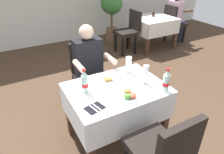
{
  "coord_description": "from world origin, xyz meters",
  "views": [
    {
      "loc": [
        -0.91,
        -1.44,
        1.95
      ],
      "look_at": [
        0.03,
        0.27,
        0.82
      ],
      "focal_mm": 32.67,
      "sensor_mm": 36.0,
      "label": 1
    }
  ],
  "objects_px": {
    "cola_bottle_secondary": "(85,82)",
    "beer_glass_middle": "(129,65)",
    "napkin_cutlery_set": "(95,108)",
    "background_patron": "(176,15)",
    "plate_near_camera": "(128,95)",
    "background_chair_right": "(174,22)",
    "background_table_tumbler": "(153,14)",
    "plate_far_diner": "(109,80)",
    "beer_glass_left": "(146,74)",
    "chair_far_diner_seat": "(89,73)",
    "chair_near_camera_side": "(162,150)",
    "main_dining_table": "(116,101)",
    "background_chair_left": "(129,29)",
    "seated_diner_far": "(90,66)",
    "potted_plant_corner": "(112,9)",
    "cola_bottle_primary": "(166,81)",
    "background_dining_table": "(153,25)"
  },
  "relations": [
    {
      "from": "beer_glass_middle",
      "to": "cola_bottle_secondary",
      "type": "distance_m",
      "value": 0.64
    },
    {
      "from": "plate_near_camera",
      "to": "background_dining_table",
      "type": "xyz_separation_m",
      "value": [
        2.31,
        2.47,
        -0.2
      ]
    },
    {
      "from": "plate_far_diner",
      "to": "beer_glass_middle",
      "type": "xyz_separation_m",
      "value": [
        0.31,
        0.07,
        0.09
      ]
    },
    {
      "from": "beer_glass_left",
      "to": "napkin_cutlery_set",
      "type": "height_order",
      "value": "beer_glass_left"
    },
    {
      "from": "cola_bottle_secondary",
      "to": "background_chair_left",
      "type": "height_order",
      "value": "cola_bottle_secondary"
    },
    {
      "from": "beer_glass_middle",
      "to": "background_chair_left",
      "type": "height_order",
      "value": "background_chair_left"
    },
    {
      "from": "background_patron",
      "to": "napkin_cutlery_set",
      "type": "bearing_deg",
      "value": -144.13
    },
    {
      "from": "seated_diner_far",
      "to": "background_chair_right",
      "type": "bearing_deg",
      "value": 27.64
    },
    {
      "from": "plate_far_diner",
      "to": "beer_glass_left",
      "type": "distance_m",
      "value": 0.42
    },
    {
      "from": "cola_bottle_primary",
      "to": "background_table_tumbler",
      "type": "relative_size",
      "value": 2.39
    },
    {
      "from": "seated_diner_far",
      "to": "plate_near_camera",
      "type": "height_order",
      "value": "seated_diner_far"
    },
    {
      "from": "background_chair_right",
      "to": "chair_far_diner_seat",
      "type": "bearing_deg",
      "value": -153.81
    },
    {
      "from": "beer_glass_middle",
      "to": "background_patron",
      "type": "height_order",
      "value": "background_patron"
    },
    {
      "from": "plate_far_diner",
      "to": "beer_glass_middle",
      "type": "bearing_deg",
      "value": 12.7
    },
    {
      "from": "background_table_tumbler",
      "to": "chair_near_camera_side",
      "type": "bearing_deg",
      "value": -127.38
    },
    {
      "from": "napkin_cutlery_set",
      "to": "cola_bottle_primary",
      "type": "bearing_deg",
      "value": -6.46
    },
    {
      "from": "seated_diner_far",
      "to": "beer_glass_left",
      "type": "height_order",
      "value": "seated_diner_far"
    },
    {
      "from": "background_dining_table",
      "to": "beer_glass_middle",
      "type": "bearing_deg",
      "value": -134.89
    },
    {
      "from": "plate_far_diner",
      "to": "napkin_cutlery_set",
      "type": "distance_m",
      "value": 0.5
    },
    {
      "from": "plate_near_camera",
      "to": "cola_bottle_secondary",
      "type": "height_order",
      "value": "cola_bottle_secondary"
    },
    {
      "from": "background_patron",
      "to": "chair_near_camera_side",
      "type": "bearing_deg",
      "value": -135.23
    },
    {
      "from": "plate_far_diner",
      "to": "cola_bottle_secondary",
      "type": "xyz_separation_m",
      "value": [
        -0.32,
        -0.08,
        0.1
      ]
    },
    {
      "from": "main_dining_table",
      "to": "background_table_tumbler",
      "type": "height_order",
      "value": "background_table_tumbler"
    },
    {
      "from": "napkin_cutlery_set",
      "to": "background_patron",
      "type": "height_order",
      "value": "background_patron"
    },
    {
      "from": "main_dining_table",
      "to": "cola_bottle_secondary",
      "type": "height_order",
      "value": "cola_bottle_secondary"
    },
    {
      "from": "seated_diner_far",
      "to": "plate_far_diner",
      "type": "xyz_separation_m",
      "value": [
        0.01,
        -0.52,
        0.05
      ]
    },
    {
      "from": "napkin_cutlery_set",
      "to": "background_dining_table",
      "type": "xyz_separation_m",
      "value": [
        2.68,
        2.48,
        -0.19
      ]
    },
    {
      "from": "seated_diner_far",
      "to": "napkin_cutlery_set",
      "type": "height_order",
      "value": "seated_diner_far"
    },
    {
      "from": "background_dining_table",
      "to": "cola_bottle_secondary",
      "type": "bearing_deg",
      "value": -140.57
    },
    {
      "from": "chair_near_camera_side",
      "to": "background_patron",
      "type": "distance_m",
      "value": 4.32
    },
    {
      "from": "potted_plant_corner",
      "to": "plate_far_diner",
      "type": "bearing_deg",
      "value": -119.26
    },
    {
      "from": "potted_plant_corner",
      "to": "background_patron",
      "type": "bearing_deg",
      "value": -27.09
    },
    {
      "from": "napkin_cutlery_set",
      "to": "background_chair_left",
      "type": "xyz_separation_m",
      "value": [
        1.99,
        2.48,
        -0.2
      ]
    },
    {
      "from": "seated_diner_far",
      "to": "background_dining_table",
      "type": "bearing_deg",
      "value": 34.12
    },
    {
      "from": "beer_glass_middle",
      "to": "seated_diner_far",
      "type": "bearing_deg",
      "value": 125.67
    },
    {
      "from": "cola_bottle_secondary",
      "to": "beer_glass_middle",
      "type": "bearing_deg",
      "value": 13.15
    },
    {
      "from": "plate_far_diner",
      "to": "cola_bottle_secondary",
      "type": "height_order",
      "value": "cola_bottle_secondary"
    },
    {
      "from": "background_chair_right",
      "to": "background_table_tumbler",
      "type": "relative_size",
      "value": 8.82
    },
    {
      "from": "potted_plant_corner",
      "to": "main_dining_table",
      "type": "bearing_deg",
      "value": -117.78
    },
    {
      "from": "plate_near_camera",
      "to": "beer_glass_middle",
      "type": "xyz_separation_m",
      "value": [
        0.28,
        0.43,
        0.09
      ]
    },
    {
      "from": "cola_bottle_secondary",
      "to": "seated_diner_far",
      "type": "bearing_deg",
      "value": 62.62
    },
    {
      "from": "plate_far_diner",
      "to": "napkin_cutlery_set",
      "type": "bearing_deg",
      "value": -133.08
    },
    {
      "from": "beer_glass_middle",
      "to": "background_patron",
      "type": "relative_size",
      "value": 0.16
    },
    {
      "from": "main_dining_table",
      "to": "background_chair_right",
      "type": "relative_size",
      "value": 1.09
    },
    {
      "from": "beer_glass_left",
      "to": "background_chair_right",
      "type": "height_order",
      "value": "background_chair_right"
    },
    {
      "from": "plate_near_camera",
      "to": "background_chair_right",
      "type": "bearing_deg",
      "value": 39.49
    },
    {
      "from": "chair_far_diner_seat",
      "to": "plate_far_diner",
      "type": "height_order",
      "value": "chair_far_diner_seat"
    },
    {
      "from": "napkin_cutlery_set",
      "to": "background_chair_left",
      "type": "distance_m",
      "value": 3.18
    },
    {
      "from": "chair_far_diner_seat",
      "to": "chair_near_camera_side",
      "type": "distance_m",
      "value": 1.56
    },
    {
      "from": "chair_near_camera_side",
      "to": "plate_far_diner",
      "type": "xyz_separation_m",
      "value": [
        -0.01,
        0.93,
        0.21
      ]
    }
  ]
}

